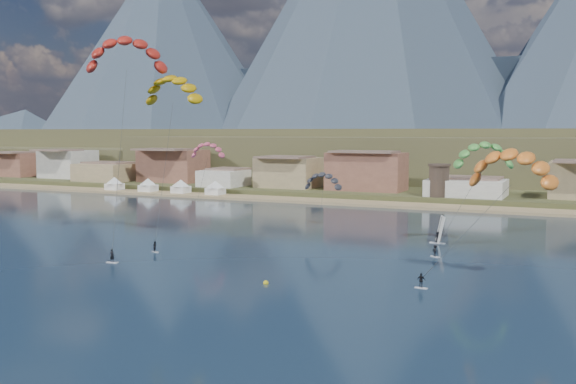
% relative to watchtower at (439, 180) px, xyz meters
% --- Properties ---
extents(ground, '(2400.00, 2400.00, 0.00)m').
position_rel_watchtower_xyz_m(ground, '(-5.00, -114.00, -6.37)').
color(ground, '#0D2130').
rests_on(ground, ground).
extents(beach, '(2200.00, 12.00, 0.90)m').
position_rel_watchtower_xyz_m(beach, '(-5.00, -8.00, -6.12)').
color(beach, '#A0875B').
rests_on(beach, ground).
extents(land, '(2200.00, 900.00, 4.00)m').
position_rel_watchtower_xyz_m(land, '(-5.00, 446.00, -6.37)').
color(land, brown).
rests_on(land, ground).
extents(foothills, '(940.00, 210.00, 18.00)m').
position_rel_watchtower_xyz_m(foothills, '(17.39, 118.47, 2.71)').
color(foothills, brown).
rests_on(foothills, ground).
extents(mountain_ridge, '(2060.00, 480.00, 400.00)m').
position_rel_watchtower_xyz_m(mountain_ridge, '(-19.60, 709.65, 143.94)').
color(mountain_ridge, '#313E52').
rests_on(mountain_ridge, ground).
extents(town, '(400.00, 24.00, 12.00)m').
position_rel_watchtower_xyz_m(town, '(-45.00, 8.00, 1.63)').
color(town, silver).
rests_on(town, ground).
extents(watchtower, '(5.82, 5.82, 8.60)m').
position_rel_watchtower_xyz_m(watchtower, '(0.00, 0.00, 0.00)').
color(watchtower, '#47382D').
rests_on(watchtower, ground).
extents(beach_tents, '(43.40, 6.40, 5.00)m').
position_rel_watchtower_xyz_m(beach_tents, '(-81.25, -8.00, -2.66)').
color(beach_tents, white).
rests_on(beach_tents, ground).
extents(kitesurfer_red, '(17.41, 21.93, 37.59)m').
position_rel_watchtower_xyz_m(kitesurfer_red, '(-35.69, -80.53, 26.33)').
color(kitesurfer_red, silver).
rests_on(kitesurfer_red, ground).
extents(kitesurfer_yellow, '(11.47, 12.69, 29.54)m').
position_rel_watchtower_xyz_m(kitesurfer_yellow, '(-29.08, -76.72, 20.29)').
color(kitesurfer_yellow, silver).
rests_on(kitesurfer_yellow, ground).
extents(kitesurfer_orange, '(15.92, 12.70, 19.83)m').
position_rel_watchtower_xyz_m(kitesurfer_orange, '(26.64, -83.20, 8.76)').
color(kitesurfer_orange, silver).
rests_on(kitesurfer_orange, ground).
extents(kitesurfer_green, '(11.13, 16.82, 20.14)m').
position_rel_watchtower_xyz_m(kitesurfer_green, '(19.70, -59.21, 9.30)').
color(kitesurfer_green, silver).
rests_on(kitesurfer_green, ground).
extents(distant_kite_pink, '(8.47, 6.46, 18.16)m').
position_rel_watchtower_xyz_m(distant_kite_pink, '(-42.07, -45.19, 9.05)').
color(distant_kite_pink, '#262626').
rests_on(distant_kite_pink, ground).
extents(distant_kite_dark, '(8.11, 5.63, 13.06)m').
position_rel_watchtower_xyz_m(distant_kite_dark, '(-12.94, -48.56, 3.28)').
color(distant_kite_dark, '#262626').
rests_on(distant_kite_dark, ground).
extents(windsurfer, '(2.74, 3.00, 4.71)m').
position_rel_watchtower_xyz_m(windsurfer, '(12.69, -59.41, -4.87)').
color(windsurfer, silver).
rests_on(windsurfer, ground).
extents(buoy, '(0.67, 0.67, 0.67)m').
position_rel_watchtower_xyz_m(buoy, '(-0.50, -98.14, -6.25)').
color(buoy, yellow).
rests_on(buoy, ground).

